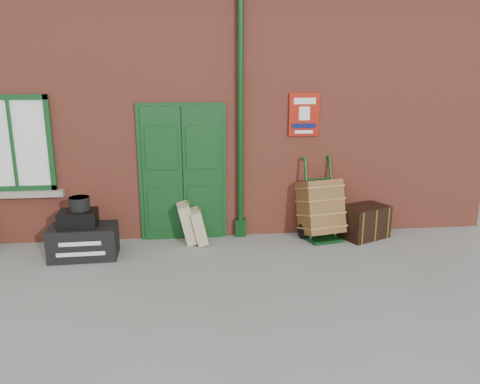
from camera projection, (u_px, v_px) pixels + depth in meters
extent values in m
plane|color=gray|center=(206.00, 273.00, 6.56)|extent=(80.00, 80.00, 0.00)
cube|color=#A14734|center=(197.00, 109.00, 9.42)|extent=(10.00, 4.00, 4.00)
cube|color=#103D18|center=(183.00, 174.00, 7.65)|extent=(1.42, 0.12, 2.32)
cube|color=white|center=(13.00, 144.00, 7.23)|extent=(1.20, 0.08, 1.50)
cylinder|color=#0E3814|center=(241.00, 119.00, 7.48)|extent=(0.10, 0.10, 4.00)
cube|color=#9F180B|center=(304.00, 115.00, 7.63)|extent=(0.50, 0.03, 0.70)
cube|color=black|center=(84.00, 242.00, 7.04)|extent=(1.00, 0.57, 0.49)
cube|color=black|center=(78.00, 219.00, 6.94)|extent=(0.55, 0.41, 0.25)
cylinder|color=black|center=(79.00, 204.00, 6.92)|extent=(0.30, 0.30, 0.20)
cube|color=tan|center=(187.00, 222.00, 7.65)|extent=(0.37, 0.49, 0.68)
cube|color=tan|center=(198.00, 226.00, 7.61)|extent=(0.32, 0.44, 0.58)
cube|color=#0E3814|center=(324.00, 239.00, 7.79)|extent=(0.59, 0.48, 0.05)
cylinder|color=#0E3814|center=(308.00, 200.00, 7.72)|extent=(0.12, 0.37, 1.32)
cylinder|color=#0E3814|center=(332.00, 197.00, 7.87)|extent=(0.12, 0.37, 1.32)
cylinder|color=black|center=(302.00, 231.00, 7.86)|extent=(0.10, 0.26, 0.25)
cylinder|color=black|center=(334.00, 228.00, 8.05)|extent=(0.10, 0.26, 0.25)
cube|color=brown|center=(320.00, 207.00, 7.81)|extent=(0.78, 0.82, 0.98)
cube|color=black|center=(365.00, 222.00, 7.89)|extent=(0.89, 0.76, 0.55)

